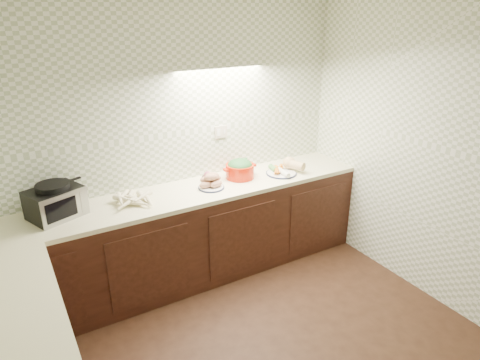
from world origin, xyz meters
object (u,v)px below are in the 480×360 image
onion_bowl (209,178)px  toaster_oven (55,201)px  parsnip_pile (137,199)px  sweet_potato_plate (211,182)px  dutch_oven (240,169)px  veg_plate (285,167)px

onion_bowl → toaster_oven: bearing=-178.3°
parsnip_pile → sweet_potato_plate: sweet_potato_plate is taller
dutch_oven → veg_plate: (0.47, -0.09, -0.04)m
parsnip_pile → sweet_potato_plate: bearing=-2.1°
dutch_oven → parsnip_pile: bearing=-175.2°
parsnip_pile → dutch_oven: 1.06m
sweet_potato_plate → veg_plate: bearing=-0.6°
parsnip_pile → onion_bowl: (0.74, 0.12, 0.01)m
sweet_potato_plate → veg_plate: (0.83, -0.01, -0.01)m
toaster_oven → parsnip_pile: 0.64m
dutch_oven → sweet_potato_plate: bearing=-165.2°
parsnip_pile → veg_plate: 1.52m
onion_bowl → dutch_oven: dutch_oven is taller
onion_bowl → dutch_oven: 0.32m
parsnip_pile → veg_plate: size_ratio=1.23×
toaster_oven → dutch_oven: size_ratio=1.39×
dutch_oven → veg_plate: size_ratio=0.89×
sweet_potato_plate → onion_bowl: size_ratio=1.76×
onion_bowl → veg_plate: veg_plate is taller
toaster_oven → veg_plate: size_ratio=1.24×
toaster_oven → dutch_oven: toaster_oven is taller
toaster_oven → sweet_potato_plate: bearing=-25.9°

